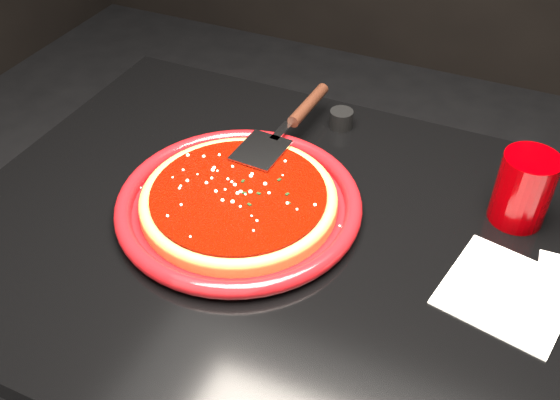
# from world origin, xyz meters

# --- Properties ---
(table) EXTENTS (1.20, 0.80, 0.75)m
(table) POSITION_xyz_m (0.00, 0.00, 0.38)
(table) COLOR black
(table) RESTS_ON floor
(plate) EXTENTS (0.48, 0.48, 0.03)m
(plate) POSITION_xyz_m (-0.16, 0.01, 0.76)
(plate) COLOR maroon
(plate) RESTS_ON table
(pizza_crust) EXTENTS (0.39, 0.39, 0.02)m
(pizza_crust) POSITION_xyz_m (-0.16, 0.01, 0.77)
(pizza_crust) COLOR olive
(pizza_crust) RESTS_ON plate
(pizza_crust_rim) EXTENTS (0.39, 0.39, 0.02)m
(pizza_crust_rim) POSITION_xyz_m (-0.16, 0.01, 0.78)
(pizza_crust_rim) COLOR olive
(pizza_crust_rim) RESTS_ON plate
(pizza_sauce) EXTENTS (0.34, 0.34, 0.01)m
(pizza_sauce) POSITION_xyz_m (-0.16, 0.01, 0.78)
(pizza_sauce) COLOR #750800
(pizza_sauce) RESTS_ON plate
(parmesan_dusting) EXTENTS (0.28, 0.28, 0.01)m
(parmesan_dusting) POSITION_xyz_m (-0.16, 0.01, 0.79)
(parmesan_dusting) COLOR beige
(parmesan_dusting) RESTS_ON plate
(basil_flecks) EXTENTS (0.25, 0.25, 0.00)m
(basil_flecks) POSITION_xyz_m (-0.16, 0.01, 0.79)
(basil_flecks) COLOR black
(basil_flecks) RESTS_ON plate
(pizza_server) EXTENTS (0.11, 0.34, 0.02)m
(pizza_server) POSITION_xyz_m (-0.16, 0.21, 0.80)
(pizza_server) COLOR #AEB0B6
(pizza_server) RESTS_ON plate
(cup) EXTENTS (0.10, 0.10, 0.12)m
(cup) POSITION_xyz_m (0.26, 0.18, 0.81)
(cup) COLOR #840002
(cup) RESTS_ON table
(napkin_a) EXTENTS (0.20, 0.20, 0.00)m
(napkin_a) POSITION_xyz_m (0.27, 0.01, 0.75)
(napkin_a) COLOR white
(napkin_a) RESTS_ON table
(ramekin) EXTENTS (0.05, 0.05, 0.03)m
(ramekin) POSITION_xyz_m (-0.09, 0.31, 0.77)
(ramekin) COLOR black
(ramekin) RESTS_ON table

